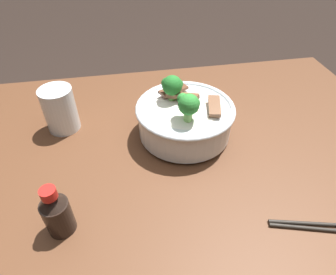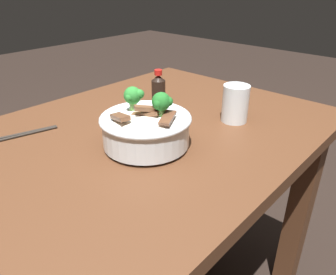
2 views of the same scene
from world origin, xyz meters
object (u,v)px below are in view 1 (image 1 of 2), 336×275
Objects in this scene: drinking_glass at (61,112)px; chopsticks_pair at (333,228)px; soy_sauce_bottle at (57,213)px; rice_bowl at (185,116)px.

chopsticks_pair is (0.50, -0.39, -0.04)m from drinking_glass.
chopsticks_pair is at bearing -10.33° from soy_sauce_bottle.
drinking_glass reaches higher than soy_sauce_bottle.
rice_bowl is 2.14× the size of soy_sauce_bottle.
rice_bowl reaches higher than soy_sauce_bottle.
drinking_glass is at bearing 142.46° from chopsticks_pair.
drinking_glass is 1.03× the size of soy_sauce_bottle.
rice_bowl is 0.35m from soy_sauce_bottle.
soy_sauce_bottle is (-0.27, -0.22, -0.01)m from rice_bowl.
chopsticks_pair is at bearing -55.74° from rice_bowl.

